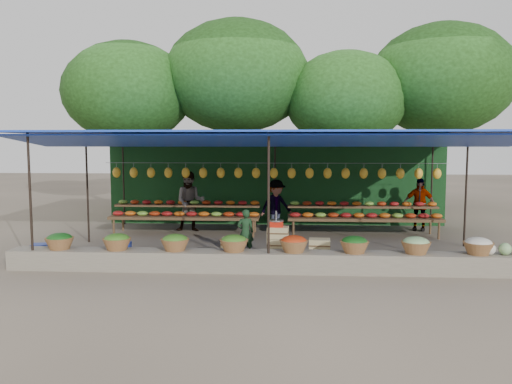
# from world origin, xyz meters

# --- Properties ---
(ground) EXTENTS (60.00, 60.00, 0.00)m
(ground) POSITION_xyz_m (0.00, 0.00, 0.00)
(ground) COLOR brown
(ground) RESTS_ON ground
(stone_curb) EXTENTS (10.60, 0.55, 0.40)m
(stone_curb) POSITION_xyz_m (0.00, -2.75, 0.20)
(stone_curb) COLOR #6A5F55
(stone_curb) RESTS_ON ground
(stall_canopy) EXTENTS (10.80, 6.60, 2.82)m
(stall_canopy) POSITION_xyz_m (0.00, 0.07, 2.67)
(stall_canopy) COLOR black
(stall_canopy) RESTS_ON ground
(produce_baskets) EXTENTS (8.98, 0.58, 0.34)m
(produce_baskets) POSITION_xyz_m (-0.10, -2.75, 0.56)
(produce_baskets) COLOR brown
(produce_baskets) RESTS_ON stone_curb
(netting_backdrop) EXTENTS (10.60, 0.06, 2.50)m
(netting_backdrop) POSITION_xyz_m (0.00, 3.15, 1.25)
(netting_backdrop) COLOR #1A4B21
(netting_backdrop) RESTS_ON ground
(tree_row) EXTENTS (16.51, 5.50, 7.12)m
(tree_row) POSITION_xyz_m (0.50, 6.09, 4.70)
(tree_row) COLOR #352513
(tree_row) RESTS_ON ground
(fruit_table_left) EXTENTS (4.21, 0.95, 0.93)m
(fruit_table_left) POSITION_xyz_m (-2.49, 1.35, 0.61)
(fruit_table_left) COLOR brown
(fruit_table_left) RESTS_ON ground
(fruit_table_right) EXTENTS (4.21, 0.95, 0.93)m
(fruit_table_right) POSITION_xyz_m (2.51, 1.35, 0.61)
(fruit_table_right) COLOR brown
(fruit_table_right) RESTS_ON ground
(crate_counter) EXTENTS (2.37, 0.37, 0.77)m
(crate_counter) POSITION_xyz_m (0.14, -1.91, 0.31)
(crate_counter) COLOR tan
(crate_counter) RESTS_ON ground
(weighing_scale) EXTENTS (0.32, 0.32, 0.35)m
(weighing_scale) POSITION_xyz_m (0.13, -1.91, 0.85)
(weighing_scale) COLOR red
(weighing_scale) RESTS_ON crate_counter
(vendor_seated) EXTENTS (0.43, 0.33, 1.06)m
(vendor_seated) POSITION_xyz_m (-0.59, -1.30, 0.53)
(vendor_seated) COLOR #1A391E
(vendor_seated) RESTS_ON ground
(customer_left) EXTENTS (0.91, 0.74, 1.75)m
(customer_left) POSITION_xyz_m (-2.45, 1.73, 0.88)
(customer_left) COLOR slate
(customer_left) RESTS_ON ground
(customer_mid) EXTENTS (1.12, 0.94, 1.51)m
(customer_mid) POSITION_xyz_m (0.06, 1.90, 0.76)
(customer_mid) COLOR slate
(customer_mid) RESTS_ON ground
(customer_right) EXTENTS (0.98, 0.65, 1.56)m
(customer_right) POSITION_xyz_m (4.28, 2.28, 0.78)
(customer_right) COLOR slate
(customer_right) RESTS_ON ground
(blue_crate_front) EXTENTS (0.52, 0.42, 0.28)m
(blue_crate_front) POSITION_xyz_m (-5.22, -1.66, 0.14)
(blue_crate_front) COLOR navy
(blue_crate_front) RESTS_ON ground
(blue_crate_back) EXTENTS (0.47, 0.37, 0.26)m
(blue_crate_back) POSITION_xyz_m (-3.49, -1.35, 0.13)
(blue_crate_back) COLOR navy
(blue_crate_back) RESTS_ON ground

